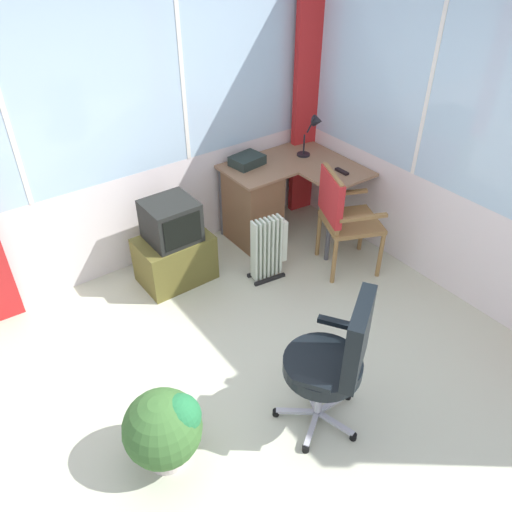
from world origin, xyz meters
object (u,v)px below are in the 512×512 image
Objects in this scene: tv_remote at (342,171)px; wooden_armchair at (340,210)px; paper_tray at (247,160)px; desk_lamp at (314,129)px; space_heater at (269,248)px; office_chair at (337,357)px; potted_plant at (165,428)px; desk at (257,202)px; tv_on_stand at (174,247)px.

wooden_armchair is at bearing -134.36° from tv_remote.
desk_lamp is at bearing -17.69° from paper_tray.
office_chair is at bearing -112.69° from space_heater.
desk_lamp is 3.11m from potted_plant.
wooden_armchair reaches higher than desk.
desk is at bearing 41.43° from potted_plant.
tv_remote is 1.01m from space_heater.
office_chair is 1.12m from potted_plant.
desk_lamp is 1.38× the size of paper_tray.
wooden_armchair reaches higher than tv_remote.
tv_remote is (-0.03, -0.45, -0.26)m from desk_lamp.
tv_remote is at bearing 4.08° from space_heater.
desk is 0.90m from wooden_armchair.
paper_tray reaches higher than potted_plant.
tv_remote is 0.24× the size of space_heater.
desk is 0.89m from desk_lamp.
office_chair reaches higher than potted_plant.
paper_tray reaches higher than desk.
tv_remote reaches higher than desk.
potted_plant is (-1.90, -1.83, -0.51)m from paper_tray.
desk is at bearing 66.24° from office_chair.
desk is 2.10× the size of potted_plant.
potted_plant is (-2.21, -0.87, -0.32)m from wooden_armchair.
tv_remote is 0.27× the size of potted_plant.
wooden_armchair is 1.23× the size of tv_on_stand.
paper_tray is 1.03m from wooden_armchair.
space_heater is (0.63, 1.50, -0.30)m from office_chair.
tv_remote is at bearing -40.17° from desk.
office_chair is at bearing -20.70° from potted_plant.
tv_remote is at bearing 45.62° from wooden_armchair.
tv_remote is (0.60, -0.51, 0.37)m from desk.
office_chair is 1.70× the size of space_heater.
space_heater is at bearing 34.44° from potted_plant.
paper_tray is 0.91m from space_heater.
desk_lamp is 0.76× the size of potted_plant.
paper_tray is at bearing 108.19° from wooden_armchair.
desk is at bearing 139.85° from tv_remote.
desk_lamp is 2.57m from office_chair.
desk is 1.00m from tv_on_stand.
desk_lamp is 2.76× the size of tv_remote.
tv_on_stand is at bearing -178.44° from desk_lamp.
space_heater is (-0.27, -0.72, -0.50)m from paper_tray.
desk_lamp is 0.42× the size of wooden_armchair.
tv_remote is 0.46m from wooden_armchair.
office_chair reaches higher than wooden_armchair.
wooden_armchair is at bearing -28.89° from tv_on_stand.
desk is 3.83× the size of paper_tray.
office_chair is (-1.54, -2.01, -0.43)m from desk_lamp.
office_chair is at bearing -113.76° from desk.
desk_lamp is 0.39× the size of office_chair.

